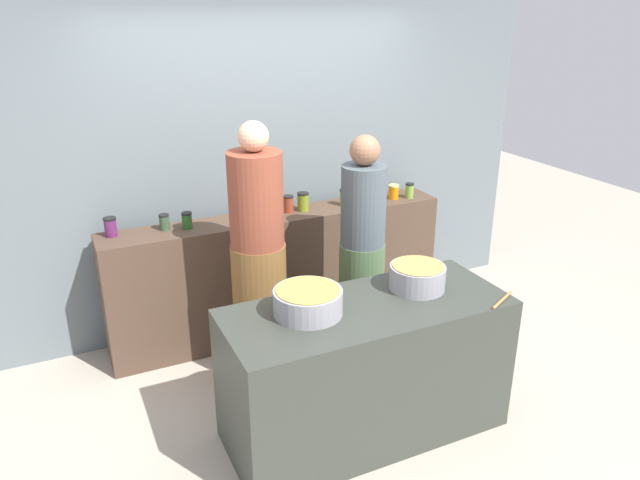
# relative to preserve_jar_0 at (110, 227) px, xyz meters

# --- Properties ---
(ground) EXTENTS (12.00, 12.00, 0.00)m
(ground) POSITION_rel_preserve_jar_0_xyz_m (1.22, -1.17, -1.06)
(ground) COLOR #ACA08F
(storefront_wall) EXTENTS (4.80, 0.12, 3.00)m
(storefront_wall) POSITION_rel_preserve_jar_0_xyz_m (1.22, 0.28, 0.44)
(storefront_wall) COLOR slate
(storefront_wall) RESTS_ON ground
(display_shelf) EXTENTS (2.70, 0.36, 0.99)m
(display_shelf) POSITION_rel_preserve_jar_0_xyz_m (1.22, -0.07, -0.56)
(display_shelf) COLOR #4A372A
(display_shelf) RESTS_ON ground
(prep_table) EXTENTS (1.70, 0.70, 0.87)m
(prep_table) POSITION_rel_preserve_jar_0_xyz_m (1.22, -1.47, -0.62)
(prep_table) COLOR #333830
(prep_table) RESTS_ON ground
(preserve_jar_0) EXTENTS (0.09, 0.09, 0.14)m
(preserve_jar_0) POSITION_rel_preserve_jar_0_xyz_m (0.00, 0.00, 0.00)
(preserve_jar_0) COLOR #561F4E
(preserve_jar_0) RESTS_ON display_shelf
(preserve_jar_1) EXTENTS (0.07, 0.07, 0.12)m
(preserve_jar_1) POSITION_rel_preserve_jar_0_xyz_m (0.36, -0.03, -0.01)
(preserve_jar_1) COLOR #324C30
(preserve_jar_1) RESTS_ON display_shelf
(preserve_jar_2) EXTENTS (0.08, 0.08, 0.12)m
(preserve_jar_2) POSITION_rel_preserve_jar_0_xyz_m (0.52, -0.07, -0.01)
(preserve_jar_2) COLOR #25591F
(preserve_jar_2) RESTS_ON display_shelf
(preserve_jar_3) EXTENTS (0.07, 0.07, 0.15)m
(preserve_jar_3) POSITION_rel_preserve_jar_0_xyz_m (1.04, -0.14, 0.00)
(preserve_jar_3) COLOR orange
(preserve_jar_3) RESTS_ON display_shelf
(preserve_jar_4) EXTENTS (0.08, 0.08, 0.10)m
(preserve_jar_4) POSITION_rel_preserve_jar_0_xyz_m (1.17, -0.14, -0.02)
(preserve_jar_4) COLOR orange
(preserve_jar_4) RESTS_ON display_shelf
(preserve_jar_5) EXTENTS (0.08, 0.08, 0.13)m
(preserve_jar_5) POSITION_rel_preserve_jar_0_xyz_m (1.31, -0.05, -0.00)
(preserve_jar_5) COLOR brown
(preserve_jar_5) RESTS_ON display_shelf
(preserve_jar_6) EXTENTS (0.09, 0.09, 0.15)m
(preserve_jar_6) POSITION_rel_preserve_jar_0_xyz_m (1.43, -0.06, 0.00)
(preserve_jar_6) COLOR olive
(preserve_jar_6) RESTS_ON display_shelf
(preserve_jar_7) EXTENTS (0.08, 0.08, 0.13)m
(preserve_jar_7) POSITION_rel_preserve_jar_0_xyz_m (1.78, -0.08, -0.00)
(preserve_jar_7) COLOR olive
(preserve_jar_7) RESTS_ON display_shelf
(preserve_jar_8) EXTENTS (0.09, 0.09, 0.12)m
(preserve_jar_8) POSITION_rel_preserve_jar_0_xyz_m (2.24, -0.09, -0.01)
(preserve_jar_8) COLOR orange
(preserve_jar_8) RESTS_ON display_shelf
(preserve_jar_9) EXTENTS (0.07, 0.07, 0.12)m
(preserve_jar_9) POSITION_rel_preserve_jar_0_xyz_m (2.37, -0.13, -0.01)
(preserve_jar_9) COLOR olive
(preserve_jar_9) RESTS_ON display_shelf
(cooking_pot_left) EXTENTS (0.39, 0.39, 0.15)m
(cooking_pot_left) POSITION_rel_preserve_jar_0_xyz_m (0.87, -1.41, -0.11)
(cooking_pot_left) COLOR gray
(cooking_pot_left) RESTS_ON prep_table
(cooking_pot_center) EXTENTS (0.34, 0.34, 0.16)m
(cooking_pot_center) POSITION_rel_preserve_jar_0_xyz_m (1.61, -1.40, -0.11)
(cooking_pot_center) COLOR gray
(cooking_pot_center) RESTS_ON prep_table
(wooden_spoon) EXTENTS (0.24, 0.14, 0.02)m
(wooden_spoon) POSITION_rel_preserve_jar_0_xyz_m (1.96, -1.76, -0.18)
(wooden_spoon) COLOR #9E703D
(wooden_spoon) RESTS_ON prep_table
(cook_with_tongs) EXTENTS (0.37, 0.37, 1.84)m
(cook_with_tongs) POSITION_rel_preserve_jar_0_xyz_m (0.85, -0.65, -0.22)
(cook_with_tongs) COLOR brown
(cook_with_tongs) RESTS_ON ground
(cook_in_cap) EXTENTS (0.33, 0.33, 1.70)m
(cook_in_cap) POSITION_rel_preserve_jar_0_xyz_m (1.60, -0.73, -0.28)
(cook_in_cap) COLOR #496440
(cook_in_cap) RESTS_ON ground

